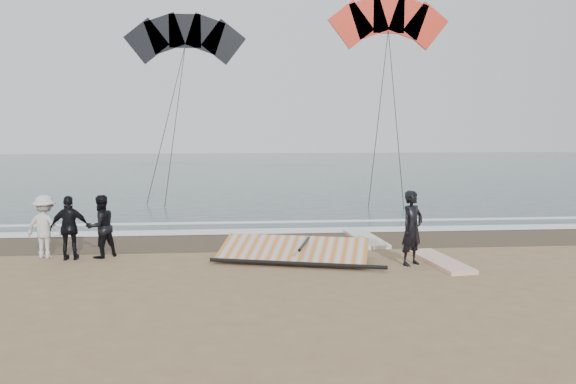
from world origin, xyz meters
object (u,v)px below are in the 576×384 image
object	(u,v)px
board_white	(440,261)
sail_rig	(290,251)
board_cream	(366,239)
man_main	(412,228)

from	to	relation	value
board_white	sail_rig	world-z (taller)	sail_rig
board_cream	man_main	bearing A→B (deg)	-86.24
man_main	sail_rig	world-z (taller)	man_main
board_cream	board_white	bearing A→B (deg)	-71.99
board_cream	sail_rig	bearing A→B (deg)	-142.95
man_main	sail_rig	size ratio (longest dim) A/B	0.44
board_white	man_main	bearing A→B (deg)	-178.37
board_white	sail_rig	bearing A→B (deg)	162.04
board_white	sail_rig	xyz separation A→B (m)	(-3.61, 0.71, 0.15)
board_cream	sail_rig	world-z (taller)	sail_rig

